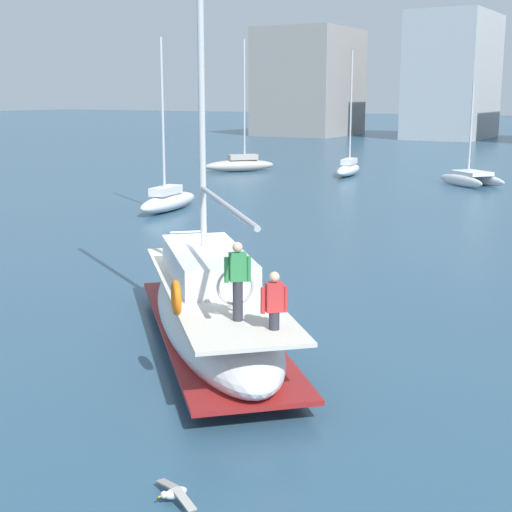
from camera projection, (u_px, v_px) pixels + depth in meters
ground_plane at (203, 315)px, 20.38m from camera, size 400.00×400.00×0.00m
main_sailboat at (212, 308)px, 17.77m from camera, size 8.36×8.61×12.02m
moored_sloop_near at (471, 177)px, 48.87m from camera, size 4.83×4.45×6.63m
moored_sloop_far at (168, 199)px, 38.37m from camera, size 2.05×5.46×8.51m
moored_cutter_left at (348, 168)px, 54.74m from camera, size 2.00×5.17×8.84m
moored_ketch_distant at (240, 163)px, 57.68m from camera, size 4.58×5.05×9.79m
seagull at (175, 493)px, 11.01m from camera, size 1.00×0.59×0.17m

